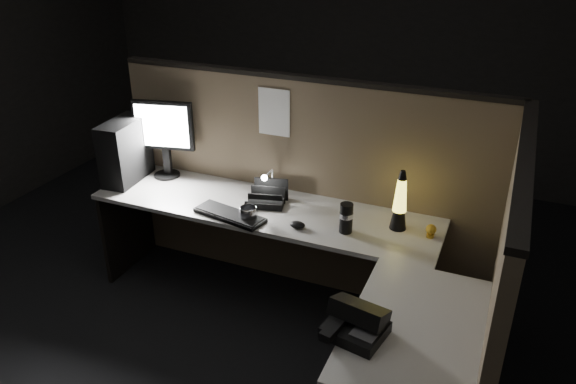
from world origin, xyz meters
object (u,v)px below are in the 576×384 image
at_px(keyboard, 230,215).
at_px(desk_phone, 356,322).
at_px(monitor, 164,132).
at_px(lava_lamp, 400,205).
at_px(pc_tower, 125,151).

xyz_separation_m(keyboard, desk_phone, (1.04, -0.75, 0.05)).
height_order(monitor, lava_lamp, monitor).
height_order(keyboard, desk_phone, desk_phone).
bearing_deg(keyboard, desk_phone, -24.34).
height_order(pc_tower, lava_lamp, pc_tower).
distance_m(monitor, lava_lamp, 1.73).
height_order(monitor, desk_phone, monitor).
bearing_deg(desk_phone, pc_tower, 165.15).
xyz_separation_m(lava_lamp, desk_phone, (0.04, -1.02, -0.10)).
xyz_separation_m(monitor, lava_lamp, (1.72, -0.12, -0.18)).
bearing_deg(desk_phone, monitor, 158.32).
bearing_deg(desk_phone, lava_lamp, 103.24).
xyz_separation_m(pc_tower, lava_lamp, (1.94, 0.05, -0.06)).
relative_size(pc_tower, desk_phone, 1.47).
bearing_deg(lava_lamp, monitor, 176.04).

